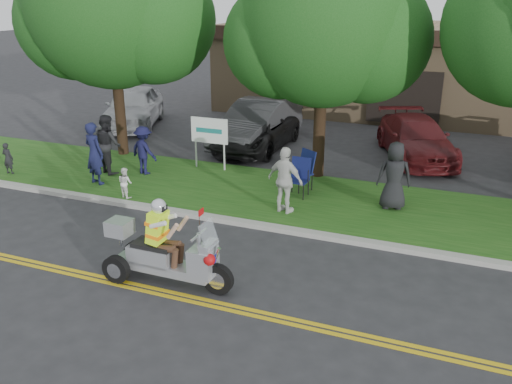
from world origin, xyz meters
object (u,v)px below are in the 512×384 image
at_px(spectator_adult_right, 285,180).
at_px(parked_car_right, 416,138).
at_px(trike_scooter, 163,254).
at_px(lawn_chair_a, 304,167).
at_px(lawn_chair_b, 299,175).
at_px(spectator_adult_mid, 108,144).
at_px(parked_car_far_left, 133,107).
at_px(parked_car_left, 257,123).
at_px(spectator_adult_left, 94,153).
at_px(parked_car_mid, 256,133).

xyz_separation_m(spectator_adult_right, parked_car_right, (2.52, 6.61, -0.28)).
xyz_separation_m(trike_scooter, spectator_adult_right, (1.12, 4.12, 0.35)).
height_order(trike_scooter, lawn_chair_a, trike_scooter).
bearing_deg(parked_car_right, trike_scooter, -130.91).
distance_m(lawn_chair_b, spectator_adult_mid, 6.14).
bearing_deg(lawn_chair_b, trike_scooter, -99.64).
bearing_deg(parked_car_far_left, lawn_chair_a, -50.54).
distance_m(spectator_adult_mid, spectator_adult_right, 6.26).
bearing_deg(parked_car_left, lawn_chair_b, -53.45).
xyz_separation_m(trike_scooter, spectator_adult_mid, (-5.05, 5.18, 0.40)).
relative_size(lawn_chair_a, parked_car_far_left, 0.23).
relative_size(trike_scooter, parked_car_left, 0.54).
distance_m(spectator_adult_mid, parked_car_left, 5.89).
height_order(spectator_adult_left, spectator_adult_right, spectator_adult_left).
height_order(spectator_adult_mid, parked_car_mid, spectator_adult_mid).
distance_m(trike_scooter, spectator_adult_right, 4.28).
height_order(spectator_adult_right, parked_car_far_left, spectator_adult_right).
height_order(trike_scooter, parked_car_mid, trike_scooter).
bearing_deg(lawn_chair_a, spectator_adult_left, -128.48).
distance_m(lawn_chair_b, parked_car_far_left, 10.73).
height_order(parked_car_left, parked_car_mid, parked_car_left).
distance_m(lawn_chair_a, parked_car_left, 5.28).
bearing_deg(parked_car_mid, spectator_adult_left, -116.91).
bearing_deg(lawn_chair_a, parked_car_left, 160.24).
height_order(lawn_chair_a, spectator_adult_mid, spectator_adult_mid).
bearing_deg(lawn_chair_a, spectator_adult_right, -53.50).
bearing_deg(parked_car_far_left, spectator_adult_mid, -84.28).
xyz_separation_m(lawn_chair_a, parked_car_right, (2.60, 4.74, -0.05)).
distance_m(lawn_chair_b, parked_car_mid, 5.14).
height_order(lawn_chair_a, lawn_chair_b, lawn_chair_a).
relative_size(lawn_chair_b, parked_car_left, 0.21).
xyz_separation_m(parked_car_far_left, parked_car_right, (11.71, -0.32, -0.15)).
xyz_separation_m(spectator_adult_left, spectator_adult_mid, (-0.27, 1.02, -0.00)).
bearing_deg(parked_car_left, spectator_adult_mid, -117.17).
bearing_deg(spectator_adult_right, lawn_chair_a, -72.15).
height_order(lawn_chair_a, parked_car_right, parked_car_right).
bearing_deg(parked_car_right, parked_car_mid, 168.80).
relative_size(spectator_adult_left, parked_car_right, 0.39).
distance_m(lawn_chair_a, spectator_adult_right, 1.89).
height_order(parked_car_mid, parked_car_right, parked_car_right).
height_order(lawn_chair_a, parked_car_far_left, parked_car_far_left).
bearing_deg(parked_car_mid, parked_car_far_left, 167.99).
relative_size(lawn_chair_a, lawn_chair_b, 1.07).
relative_size(spectator_adult_right, parked_car_far_left, 0.35).
xyz_separation_m(spectator_adult_right, parked_car_mid, (-3.02, 5.54, -0.34)).
height_order(trike_scooter, spectator_adult_mid, spectator_adult_mid).
height_order(parked_car_far_left, parked_car_right, parked_car_far_left).
bearing_deg(lawn_chair_b, lawn_chair_a, 95.75).
xyz_separation_m(lawn_chair_a, parked_car_left, (-3.12, 4.26, 0.09)).
bearing_deg(parked_car_mid, parked_car_right, 11.80).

